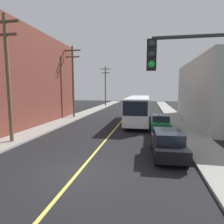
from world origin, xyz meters
name	(u,v)px	position (x,y,z in m)	size (l,w,h in m)	color
ground_plane	(78,173)	(0.00, 0.00, 0.00)	(120.00, 120.00, 0.00)	black
sidewalk_left	(48,127)	(-7.25, 10.00, 0.07)	(2.50, 90.00, 0.15)	gray
sidewalk_right	(189,133)	(7.25, 10.00, 0.07)	(2.50, 90.00, 0.15)	gray
lane_stripe_center	(121,122)	(0.00, 15.00, 0.01)	(0.16, 60.00, 0.01)	#D8CC4C
building_left_brick	(0,79)	(-13.49, 10.87, 5.28)	(10.00, 19.45, 10.57)	brown
city_bus	(138,108)	(2.20, 15.27, 1.82)	(2.61, 12.17, 3.20)	silver
parked_car_black	(168,143)	(4.62, 3.31, 0.84)	(1.97, 4.47, 1.62)	black
parked_car_green	(160,122)	(4.64, 11.09, 0.84)	(1.86, 4.42, 1.62)	#196038
utility_pole_near	(8,73)	(-6.99, 4.18, 5.38)	(2.40, 0.28, 9.47)	brown
utility_pole_mid	(73,79)	(-7.30, 17.59, 5.68)	(2.40, 0.28, 10.06)	brown
utility_pole_far	(105,84)	(-6.96, 37.13, 5.36)	(2.40, 0.28, 9.44)	brown
traffic_signal_right_corner	(213,85)	(5.41, -1.87, 4.30)	(3.75, 0.48, 6.00)	#2D2D33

